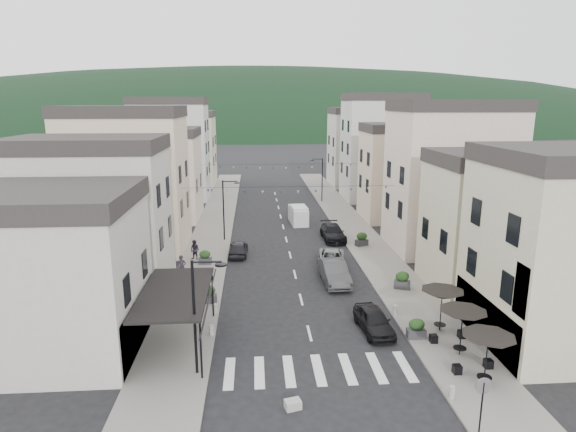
# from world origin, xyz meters

# --- Properties ---
(ground) EXTENTS (700.00, 700.00, 0.00)m
(ground) POSITION_xyz_m (0.00, 0.00, 0.00)
(ground) COLOR black
(ground) RESTS_ON ground
(sidewalk_left) EXTENTS (4.00, 76.00, 0.12)m
(sidewalk_left) POSITION_xyz_m (-7.50, 32.00, 0.06)
(sidewalk_left) COLOR slate
(sidewalk_left) RESTS_ON ground
(sidewalk_right) EXTENTS (4.00, 76.00, 0.12)m
(sidewalk_right) POSITION_xyz_m (7.50, 32.00, 0.06)
(sidewalk_right) COLOR slate
(sidewalk_right) RESTS_ON ground
(hill_backdrop) EXTENTS (640.00, 360.00, 70.00)m
(hill_backdrop) POSITION_xyz_m (0.00, 300.00, 0.00)
(hill_backdrop) COLOR black
(hill_backdrop) RESTS_ON ground
(boutique_building) EXTENTS (12.00, 8.00, 8.00)m
(boutique_building) POSITION_xyz_m (-15.50, 5.00, 4.00)
(boutique_building) COLOR #AEAA9F
(boutique_building) RESTS_ON ground
(boutique_awning) EXTENTS (3.77, 7.50, 3.28)m
(boutique_awning) POSITION_xyz_m (-7.25, 5.00, 3.11)
(boutique_awning) COLOR black
(boutique_awning) RESTS_ON ground
(buildings_row_left) EXTENTS (10.20, 54.16, 14.00)m
(buildings_row_left) POSITION_xyz_m (-14.50, 37.75, 6.12)
(buildings_row_left) COLOR #AEAA9F
(buildings_row_left) RESTS_ON ground
(buildings_row_right) EXTENTS (10.20, 54.16, 14.50)m
(buildings_row_right) POSITION_xyz_m (14.50, 36.59, 6.32)
(buildings_row_right) COLOR #B5B090
(buildings_row_right) RESTS_ON ground
(cafe_terrace) EXTENTS (2.50, 8.10, 2.53)m
(cafe_terrace) POSITION_xyz_m (7.70, 2.80, 2.36)
(cafe_terrace) COLOR black
(cafe_terrace) RESTS_ON ground
(streetlamp_left_near) EXTENTS (1.70, 0.56, 6.00)m
(streetlamp_left_near) POSITION_xyz_m (-5.82, 2.00, 3.70)
(streetlamp_left_near) COLOR black
(streetlamp_left_near) RESTS_ON ground
(streetlamp_left_far) EXTENTS (1.70, 0.56, 6.00)m
(streetlamp_left_far) POSITION_xyz_m (-5.82, 26.00, 3.70)
(streetlamp_left_far) COLOR black
(streetlamp_left_far) RESTS_ON ground
(streetlamp_right_far) EXTENTS (1.70, 0.56, 6.00)m
(streetlamp_right_far) POSITION_xyz_m (5.82, 44.00, 3.70)
(streetlamp_right_far) COLOR black
(streetlamp_right_far) RESTS_ON ground
(traffic_sign) EXTENTS (0.70, 0.07, 2.70)m
(traffic_sign) POSITION_xyz_m (5.80, -3.50, 1.93)
(traffic_sign) COLOR black
(traffic_sign) RESTS_ON ground
(bollards) EXTENTS (11.66, 10.26, 0.60)m
(bollards) POSITION_xyz_m (0.00, 5.50, 0.42)
(bollards) COLOR gray
(bollards) RESTS_ON ground
(bunting_near) EXTENTS (19.00, 0.28, 0.62)m
(bunting_near) POSITION_xyz_m (0.00, 22.00, 5.65)
(bunting_near) COLOR black
(bunting_near) RESTS_ON ground
(bunting_far) EXTENTS (19.00, 0.28, 0.62)m
(bunting_far) POSITION_xyz_m (0.00, 38.00, 5.65)
(bunting_far) COLOR black
(bunting_far) RESTS_ON ground
(parked_car_a) EXTENTS (2.00, 4.21, 1.39)m
(parked_car_a) POSITION_xyz_m (3.84, 6.00, 0.69)
(parked_car_a) COLOR black
(parked_car_a) RESTS_ON ground
(parked_car_b) EXTENTS (1.90, 5.07, 1.65)m
(parked_car_b) POSITION_xyz_m (2.80, 14.01, 0.83)
(parked_car_b) COLOR #37373A
(parked_car_b) RESTS_ON ground
(parked_car_c) EXTENTS (2.79, 4.97, 1.31)m
(parked_car_c) POSITION_xyz_m (3.21, 17.76, 0.66)
(parked_car_c) COLOR gray
(parked_car_c) RESTS_ON ground
(parked_car_d) EXTENTS (2.16, 5.11, 1.47)m
(parked_car_d) POSITION_xyz_m (4.60, 25.61, 0.74)
(parked_car_d) COLOR black
(parked_car_d) RESTS_ON ground
(parked_car_e) EXTENTS (1.75, 4.03, 1.35)m
(parked_car_e) POSITION_xyz_m (-4.60, 21.18, 0.68)
(parked_car_e) COLOR black
(parked_car_e) RESTS_ON ground
(delivery_van) EXTENTS (2.00, 4.39, 2.05)m
(delivery_van) POSITION_xyz_m (1.81, 32.51, 1.01)
(delivery_van) COLOR silver
(delivery_van) RESTS_ON ground
(pedestrian_a) EXTENTS (0.73, 0.53, 1.85)m
(pedestrian_a) POSITION_xyz_m (-8.70, 15.34, 1.04)
(pedestrian_a) COLOR black
(pedestrian_a) RESTS_ON sidewalk_left
(pedestrian_b) EXTENTS (1.05, 0.96, 1.73)m
(pedestrian_b) POSITION_xyz_m (-8.25, 19.93, 0.99)
(pedestrian_b) COLOR black
(pedestrian_b) RESTS_ON sidewalk_left
(concrete_block_c) EXTENTS (0.81, 0.66, 0.40)m
(concrete_block_c) POSITION_xyz_m (-1.55, -1.06, 0.20)
(concrete_block_c) COLOR #A29F9A
(concrete_block_c) RESTS_ON ground
(planter_la) EXTENTS (1.10, 0.63, 1.22)m
(planter_la) POSITION_xyz_m (-6.28, 10.65, 0.71)
(planter_la) COLOR #313134
(planter_la) RESTS_ON sidewalk_left
(planter_lb) EXTENTS (1.07, 0.63, 1.17)m
(planter_lb) POSITION_xyz_m (-7.28, 18.73, 0.69)
(planter_lb) COLOR #313133
(planter_lb) RESTS_ON sidewalk_left
(planter_ra) EXTENTS (1.06, 0.62, 1.16)m
(planter_ra) POSITION_xyz_m (6.00, 4.79, 0.69)
(planter_ra) COLOR #313134
(planter_ra) RESTS_ON sidewalk_right
(planter_rb) EXTENTS (1.29, 1.00, 1.27)m
(planter_rb) POSITION_xyz_m (7.47, 12.24, 0.74)
(planter_rb) COLOR #333336
(planter_rb) RESTS_ON sidewalk_right
(planter_rc) EXTENTS (1.30, 1.03, 1.29)m
(planter_rc) POSITION_xyz_m (6.91, 23.02, 0.74)
(planter_rc) COLOR #29292B
(planter_rc) RESTS_ON sidewalk_right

